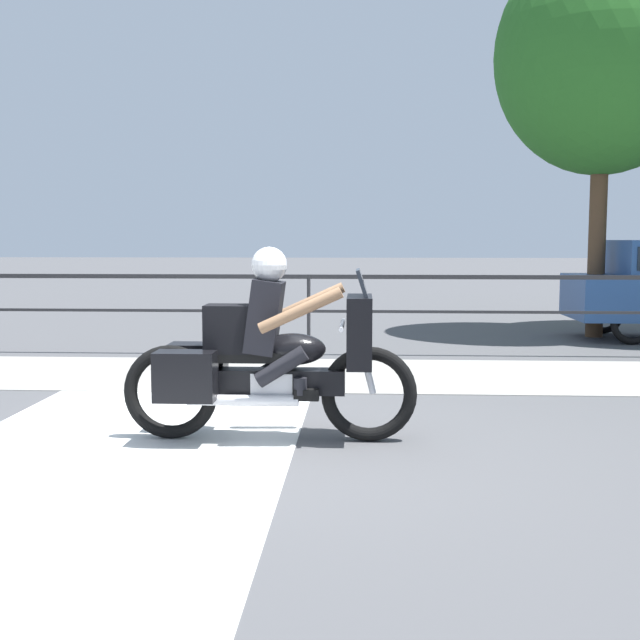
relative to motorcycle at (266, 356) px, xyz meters
The scene contains 6 objects.
ground_plane 0.73m from the motorcycle, 81.89° to the right, with size 120.00×120.00×0.00m, color #4C4C4F.
sidewalk_band 3.25m from the motorcycle, 89.41° to the left, with size 44.00×2.40×0.01m, color #99968E.
crosswalk_band 1.38m from the motorcycle, 158.93° to the right, with size 2.74×6.00×0.01m, color silver.
fence_railing 4.76m from the motorcycle, 89.61° to the left, with size 36.00×0.05×1.15m.
motorcycle is the anchor object (origin of this frame).
tree_behind_sign 9.40m from the motorcycle, 56.83° to the left, with size 3.50×3.50×6.54m.
Camera 1 is at (0.75, -6.21, 1.66)m, focal length 45.00 mm.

